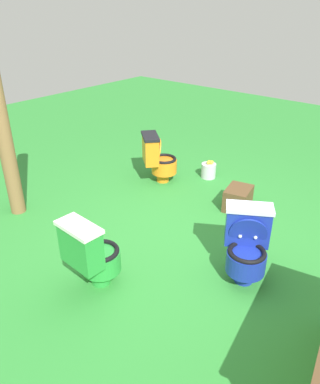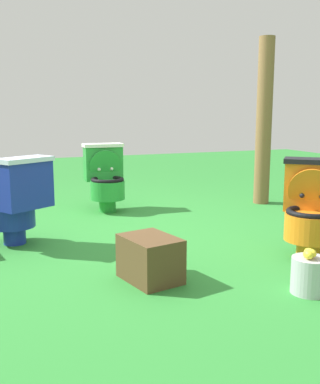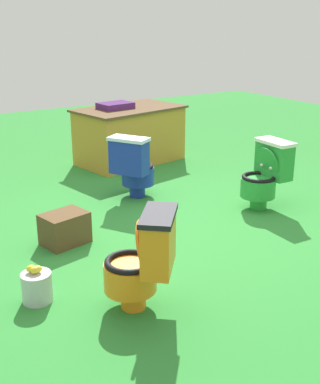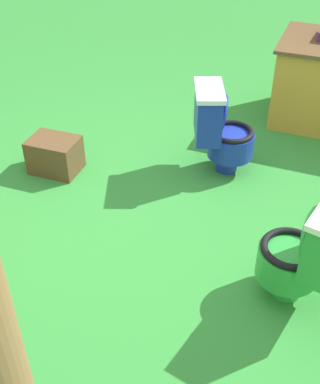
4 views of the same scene
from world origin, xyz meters
name	(u,v)px [view 2 (image 2 of 4)]	position (x,y,z in m)	size (l,w,h in m)	color
ground	(126,237)	(0.00, 0.00, 0.00)	(14.00, 14.00, 0.00)	#2D8433
toilet_orange	(311,207)	(-1.00, -1.14, 0.37)	(0.64, 0.63, 0.73)	orange
toilet_blue	(18,200)	(0.09, 0.87, 0.37)	(0.63, 0.60, 0.73)	#192D9E
toilet_green	(106,177)	(1.12, -0.13, 0.37)	(0.51, 0.44, 0.73)	green
wooden_post	(264,122)	(0.82, -1.94, 0.95)	(0.18, 0.18, 1.90)	brown
small_crate	(150,259)	(-1.04, 0.16, 0.14)	(0.39, 0.29, 0.29)	brown
lemon_bucket	(309,274)	(-1.60, -0.65, 0.12)	(0.22, 0.22, 0.28)	#B7B7BF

